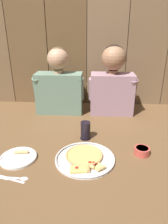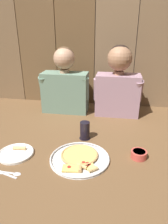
# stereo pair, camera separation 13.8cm
# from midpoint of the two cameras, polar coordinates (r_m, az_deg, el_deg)

# --- Properties ---
(ground_plane) EXTENTS (3.20, 3.20, 0.00)m
(ground_plane) POSITION_cam_midpoint_polar(r_m,az_deg,el_deg) (1.37, 1.86, -8.59)
(ground_plane) COLOR brown
(pizza_tray) EXTENTS (0.35, 0.35, 0.03)m
(pizza_tray) POSITION_cam_midpoint_polar(r_m,az_deg,el_deg) (1.21, 2.15, -12.74)
(pizza_tray) COLOR silver
(pizza_tray) RESTS_ON ground
(dinner_plate) EXTENTS (0.21, 0.21, 0.03)m
(dinner_plate) POSITION_cam_midpoint_polar(r_m,az_deg,el_deg) (1.30, -15.61, -11.11)
(dinner_plate) COLOR white
(dinner_plate) RESTS_ON ground
(drinking_glass) EXTENTS (0.08, 0.08, 0.12)m
(drinking_glass) POSITION_cam_midpoint_polar(r_m,az_deg,el_deg) (1.39, 3.09, -5.27)
(drinking_glass) COLOR black
(drinking_glass) RESTS_ON ground
(dipping_bowl) EXTENTS (0.09, 0.09, 0.04)m
(dipping_bowl) POSITION_cam_midpoint_polar(r_m,az_deg,el_deg) (1.28, 18.18, -11.21)
(dipping_bowl) COLOR #CC4C42
(dipping_bowl) RESTS_ON ground
(table_knife) EXTENTS (0.15, 0.06, 0.01)m
(table_knife) POSITION_cam_midpoint_polar(r_m,az_deg,el_deg) (1.16, -18.04, -16.23)
(table_knife) COLOR silver
(table_knife) RESTS_ON ground
(table_spoon) EXTENTS (0.14, 0.03, 0.01)m
(table_spoon) POSITION_cam_midpoint_polar(r_m,az_deg,el_deg) (1.15, -15.97, -16.20)
(table_spoon) COLOR silver
(table_spoon) RESTS_ON ground
(diner_left) EXTENTS (0.43, 0.20, 0.57)m
(diner_left) POSITION_cam_midpoint_polar(r_m,az_deg,el_deg) (1.80, -3.15, 8.01)
(diner_left) COLOR slate
(diner_left) RESTS_ON ground
(diner_right) EXTENTS (0.40, 0.21, 0.59)m
(diner_right) POSITION_cam_midpoint_polar(r_m,az_deg,el_deg) (1.76, 11.81, 8.12)
(diner_right) COLOR gray
(diner_right) RESTS_ON ground
(wooden_backdrop_wall) EXTENTS (2.19, 0.03, 1.25)m
(wooden_backdrop_wall) POSITION_cam_midpoint_polar(r_m,az_deg,el_deg) (1.96, 5.26, 20.02)
(wooden_backdrop_wall) COLOR brown
(wooden_backdrop_wall) RESTS_ON ground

